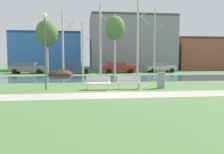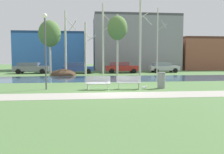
{
  "view_description": "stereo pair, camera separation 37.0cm",
  "coord_description": "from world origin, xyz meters",
  "px_view_note": "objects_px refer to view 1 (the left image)",
  "views": [
    {
      "loc": [
        -2.05,
        -14.45,
        2.02
      ],
      "look_at": [
        -0.04,
        1.09,
        0.78
      ],
      "focal_mm": 37.63,
      "sensor_mm": 36.0,
      "label": 1
    },
    {
      "loc": [
        -1.68,
        -14.49,
        2.02
      ],
      "look_at": [
        -0.04,
        1.09,
        0.78
      ],
      "focal_mm": 37.63,
      "sensor_mm": 36.0,
      "label": 2
    }
  ],
  "objects_px": {
    "bench_right": "(129,82)",
    "parked_van_nearest_grey": "(28,68)",
    "trash_bin": "(161,80)",
    "parked_sedan_second_blue": "(75,68)",
    "parked_wagon_fourth_silver": "(160,67)",
    "streetlamp": "(45,38)",
    "bench_left": "(98,82)",
    "seagull": "(144,87)",
    "parked_hatch_third_red": "(119,67)"
  },
  "relations": [
    {
      "from": "streetlamp",
      "to": "parked_van_nearest_grey",
      "type": "bearing_deg",
      "value": 105.91
    },
    {
      "from": "parked_van_nearest_grey",
      "to": "parked_sedan_second_blue",
      "type": "bearing_deg",
      "value": -5.5
    },
    {
      "from": "parked_sedan_second_blue",
      "to": "bench_right",
      "type": "bearing_deg",
      "value": -76.6
    },
    {
      "from": "bench_left",
      "to": "seagull",
      "type": "bearing_deg",
      "value": -4.97
    },
    {
      "from": "trash_bin",
      "to": "streetlamp",
      "type": "bearing_deg",
      "value": 178.07
    },
    {
      "from": "bench_right",
      "to": "parked_wagon_fourth_silver",
      "type": "relative_size",
      "value": 0.39
    },
    {
      "from": "bench_left",
      "to": "parked_van_nearest_grey",
      "type": "distance_m",
      "value": 19.21
    },
    {
      "from": "bench_left",
      "to": "parked_wagon_fourth_silver",
      "type": "height_order",
      "value": "parked_wagon_fourth_silver"
    },
    {
      "from": "streetlamp",
      "to": "trash_bin",
      "type": "bearing_deg",
      "value": -1.93
    },
    {
      "from": "parked_sedan_second_blue",
      "to": "seagull",
      "type": "bearing_deg",
      "value": -73.71
    },
    {
      "from": "bench_left",
      "to": "trash_bin",
      "type": "xyz_separation_m",
      "value": [
        4.29,
        0.19,
        0.09
      ]
    },
    {
      "from": "bench_right",
      "to": "parked_van_nearest_grey",
      "type": "distance_m",
      "value": 20.15
    },
    {
      "from": "trash_bin",
      "to": "streetlamp",
      "type": "distance_m",
      "value": 8.14
    },
    {
      "from": "trash_bin",
      "to": "parked_sedan_second_blue",
      "type": "distance_m",
      "value": 17.73
    },
    {
      "from": "streetlamp",
      "to": "parked_van_nearest_grey",
      "type": "relative_size",
      "value": 1.05
    },
    {
      "from": "parked_sedan_second_blue",
      "to": "streetlamp",
      "type": "bearing_deg",
      "value": -94.85
    },
    {
      "from": "parked_sedan_second_blue",
      "to": "parked_van_nearest_grey",
      "type": "bearing_deg",
      "value": 174.5
    },
    {
      "from": "bench_right",
      "to": "streetlamp",
      "type": "xyz_separation_m",
      "value": [
        -5.38,
        0.45,
        2.84
      ]
    },
    {
      "from": "seagull",
      "to": "parked_hatch_third_red",
      "type": "height_order",
      "value": "parked_hatch_third_red"
    },
    {
      "from": "parked_hatch_third_red",
      "to": "parked_wagon_fourth_silver",
      "type": "height_order",
      "value": "parked_hatch_third_red"
    },
    {
      "from": "bench_right",
      "to": "parked_wagon_fourth_silver",
      "type": "distance_m",
      "value": 19.49
    },
    {
      "from": "trash_bin",
      "to": "parked_wagon_fourth_silver",
      "type": "bearing_deg",
      "value": 71.25
    },
    {
      "from": "trash_bin",
      "to": "seagull",
      "type": "distance_m",
      "value": 1.43
    },
    {
      "from": "bench_left",
      "to": "trash_bin",
      "type": "relative_size",
      "value": 1.53
    },
    {
      "from": "bench_left",
      "to": "parked_van_nearest_grey",
      "type": "xyz_separation_m",
      "value": [
        -8.19,
        17.38,
        0.31
      ]
    },
    {
      "from": "trash_bin",
      "to": "parked_sedan_second_blue",
      "type": "height_order",
      "value": "parked_sedan_second_blue"
    },
    {
      "from": "bench_left",
      "to": "parked_wagon_fourth_silver",
      "type": "relative_size",
      "value": 0.39
    },
    {
      "from": "seagull",
      "to": "streetlamp",
      "type": "distance_m",
      "value": 7.15
    },
    {
      "from": "parked_van_nearest_grey",
      "to": "parked_hatch_third_red",
      "type": "distance_m",
      "value": 12.22
    },
    {
      "from": "trash_bin",
      "to": "parked_hatch_third_red",
      "type": "xyz_separation_m",
      "value": [
        -0.27,
        16.84,
        0.25
      ]
    },
    {
      "from": "parked_van_nearest_grey",
      "to": "streetlamp",
      "type": "bearing_deg",
      "value": -74.09
    },
    {
      "from": "bench_right",
      "to": "parked_sedan_second_blue",
      "type": "relative_size",
      "value": 0.4
    },
    {
      "from": "bench_right",
      "to": "parked_hatch_third_red",
      "type": "distance_m",
      "value": 17.15
    },
    {
      "from": "parked_hatch_third_red",
      "to": "parked_van_nearest_grey",
      "type": "bearing_deg",
      "value": 178.37
    },
    {
      "from": "parked_wagon_fourth_silver",
      "to": "streetlamp",
      "type": "bearing_deg",
      "value": -128.27
    },
    {
      "from": "bench_left",
      "to": "parked_hatch_third_red",
      "type": "height_order",
      "value": "parked_hatch_third_red"
    },
    {
      "from": "seagull",
      "to": "parked_van_nearest_grey",
      "type": "relative_size",
      "value": 0.08
    },
    {
      "from": "parked_van_nearest_grey",
      "to": "parked_wagon_fourth_silver",
      "type": "height_order",
      "value": "parked_van_nearest_grey"
    },
    {
      "from": "streetlamp",
      "to": "parked_wagon_fourth_silver",
      "type": "bearing_deg",
      "value": 51.73
    },
    {
      "from": "parked_van_nearest_grey",
      "to": "trash_bin",
      "type": "bearing_deg",
      "value": -54.01
    },
    {
      "from": "seagull",
      "to": "parked_wagon_fourth_silver",
      "type": "relative_size",
      "value": 0.09
    },
    {
      "from": "seagull",
      "to": "parked_wagon_fourth_silver",
      "type": "bearing_deg",
      "value": 68.06
    },
    {
      "from": "parked_hatch_third_red",
      "to": "bench_left",
      "type": "bearing_deg",
      "value": -103.3
    },
    {
      "from": "bench_right",
      "to": "trash_bin",
      "type": "height_order",
      "value": "trash_bin"
    },
    {
      "from": "parked_van_nearest_grey",
      "to": "parked_wagon_fourth_silver",
      "type": "distance_m",
      "value": 18.42
    },
    {
      "from": "trash_bin",
      "to": "parked_hatch_third_red",
      "type": "height_order",
      "value": "parked_hatch_third_red"
    },
    {
      "from": "bench_right",
      "to": "streetlamp",
      "type": "bearing_deg",
      "value": 175.24
    },
    {
      "from": "parked_van_nearest_grey",
      "to": "parked_hatch_third_red",
      "type": "relative_size",
      "value": 1.02
    },
    {
      "from": "streetlamp",
      "to": "parked_van_nearest_grey",
      "type": "distance_m",
      "value": 17.78
    },
    {
      "from": "streetlamp",
      "to": "bench_left",
      "type": "bearing_deg",
      "value": -7.6
    }
  ]
}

